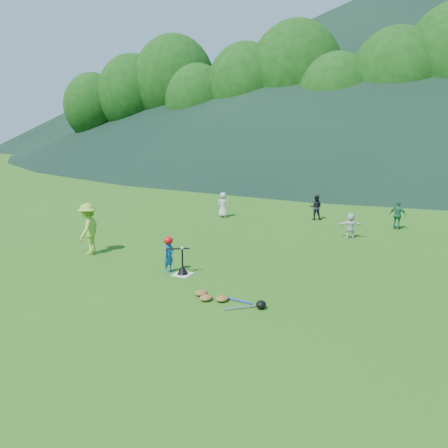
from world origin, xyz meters
name	(u,v)px	position (x,y,z in m)	size (l,w,h in m)	color
ground	(183,275)	(0.00, 0.00, 0.00)	(120.00, 120.00, 0.00)	#2A5C15
home_plate	(183,274)	(0.00, 0.00, 0.01)	(0.45, 0.45, 0.02)	silver
baseball	(182,248)	(0.00, 0.00, 0.74)	(0.08, 0.08, 0.08)	white
batter_child	(169,255)	(-0.44, 0.02, 0.48)	(0.35, 0.23, 0.97)	#16549C
adult_coach	(89,229)	(-3.69, 0.48, 0.80)	(1.03, 0.59, 1.59)	#8EBD37
fielder_a	(223,205)	(-2.51, 7.50, 0.55)	(0.54, 0.35, 1.10)	#BBBBBB
fielder_b	(316,207)	(1.30, 8.78, 0.53)	(0.52, 0.40, 1.07)	black
fielder_c	(398,215)	(4.62, 8.34, 0.55)	(0.65, 0.27, 1.11)	#206B44
fielder_d	(350,226)	(3.25, 6.07, 0.46)	(0.85, 0.27, 0.91)	silver
batting_tee	(183,270)	(0.00, 0.00, 0.13)	(0.30, 0.30, 0.68)	black
batter_gear	(169,241)	(-0.42, 0.02, 0.87)	(0.71, 0.30, 0.33)	red
equipment_pile	(222,298)	(1.77, -1.19, 0.07)	(1.80, 0.75, 0.19)	olive
outfield_fence	(360,168)	(0.00, 28.00, 0.70)	(70.07, 0.08, 1.33)	gray
tree_line	(379,80)	(0.20, 33.83, 8.21)	(70.04, 11.40, 14.82)	#382314
distant_hills	(371,70)	(-7.63, 81.81, 14.98)	(155.00, 140.00, 32.00)	black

